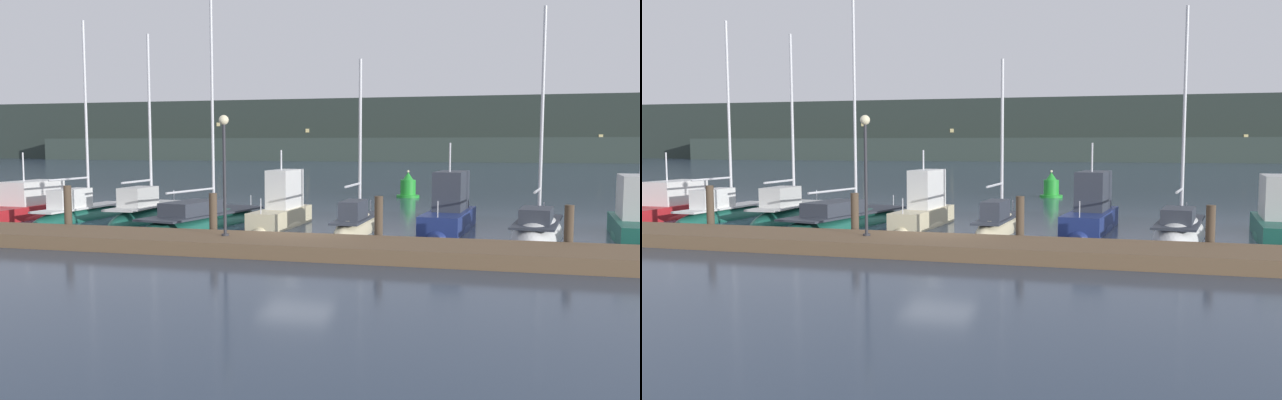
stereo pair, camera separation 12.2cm
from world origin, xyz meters
TOP-DOWN VIEW (x-y plane):
  - ground_plane at (0.00, 0.00)m, footprint 400.00×400.00m
  - dock at (0.00, -2.04)m, footprint 37.06×2.80m
  - mooring_pile_1 at (-8.82, -0.39)m, footprint 0.28×0.28m
  - mooring_pile_2 at (-2.94, -0.39)m, footprint 0.28×0.28m
  - mooring_pile_3 at (2.94, -0.39)m, footprint 0.28×0.28m
  - mooring_pile_4 at (8.82, -0.39)m, footprint 0.28×0.28m
  - motorboat_berth_1 at (-14.49, 4.14)m, footprint 2.20×6.54m
  - sailboat_berth_2 at (-11.43, 4.05)m, footprint 1.72×6.42m
  - sailboat_berth_3 at (-8.25, 4.26)m, footprint 1.79×5.97m
  - sailboat_berth_4 at (-5.15, 3.65)m, footprint 3.83×8.30m
  - motorboat_berth_5 at (-1.83, 4.06)m, footprint 1.71×4.90m
  - sailboat_berth_6 at (1.52, 3.24)m, footprint 1.54×5.44m
  - motorboat_berth_7 at (5.00, 4.71)m, footprint 2.32×5.63m
  - sailboat_berth_8 at (8.28, 3.60)m, footprint 2.75×6.11m
  - motorboat_berth_9 at (11.75, 3.81)m, footprint 2.45×6.20m
  - channel_buoy at (1.74, 19.75)m, footprint 1.47×1.47m
  - dock_lamppost at (-1.84, -1.94)m, footprint 0.32×0.32m
  - hillside_backdrop at (-2.28, 117.91)m, footprint 240.00×23.00m

SIDE VIEW (x-z plane):
  - ground_plane at x=0.00m, z-range 0.00..0.00m
  - sailboat_berth_8 at x=8.28m, z-range -4.57..4.75m
  - sailboat_berth_4 at x=-5.15m, z-range -5.87..6.11m
  - sailboat_berth_6 at x=1.52m, z-range -3.60..3.85m
  - sailboat_berth_3 at x=-8.25m, z-range -4.32..4.67m
  - sailboat_berth_2 at x=-11.43m, z-range -4.61..4.99m
  - dock at x=0.00m, z-range 0.00..0.45m
  - motorboat_berth_1 at x=-14.49m, z-range -1.52..2.07m
  - motorboat_berth_9 at x=11.75m, z-range -1.70..2.53m
  - motorboat_berth_7 at x=5.00m, z-range -1.63..2.46m
  - motorboat_berth_5 at x=-1.83m, z-range -1.40..2.31m
  - channel_buoy at x=1.74m, z-range -0.25..1.52m
  - mooring_pile_4 at x=8.82m, z-range 0.00..1.56m
  - mooring_pile_2 at x=-2.94m, z-range 0.00..1.70m
  - mooring_pile_3 at x=2.94m, z-range 0.00..1.71m
  - mooring_pile_1 at x=-8.82m, z-range 0.00..1.87m
  - dock_lamppost at x=-1.84m, z-range 1.12..5.01m
  - hillside_backdrop at x=-2.28m, z-range -0.51..12.87m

